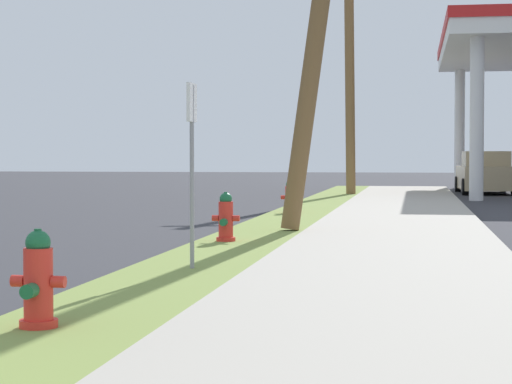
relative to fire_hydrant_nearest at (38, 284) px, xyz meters
name	(u,v)px	position (x,y,z in m)	size (l,w,h in m)	color
fire_hydrant_nearest	(38,284)	(0.00, 0.00, 0.00)	(0.42, 0.37, 0.74)	red
fire_hydrant_second	(226,220)	(-0.03, 7.41, 0.00)	(0.42, 0.38, 0.74)	red
fire_hydrant_third	(290,198)	(0.00, 14.79, 0.00)	(0.42, 0.37, 0.74)	red
utility_pole_background	(349,44)	(0.59, 25.76, 4.72)	(1.37, 0.54, 9.92)	olive
street_sign_post	(192,136)	(0.27, 3.91, 1.19)	(0.05, 0.36, 2.12)	gray
car_tan_by_near_pump	(485,174)	(5.38, 29.85, 0.28)	(2.06, 4.55, 1.57)	tan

